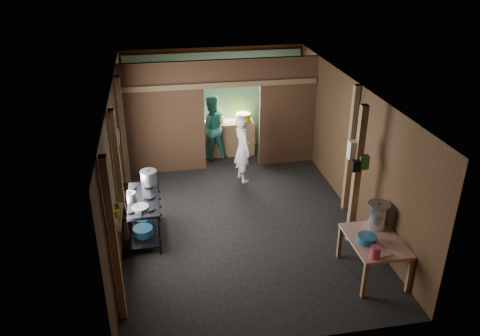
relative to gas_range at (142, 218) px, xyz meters
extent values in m
cube|color=black|center=(1.88, 0.52, -0.40)|extent=(4.50, 7.00, 0.00)
cube|color=#262625|center=(1.88, 0.52, 2.20)|extent=(4.50, 7.00, 0.00)
cube|color=#432F19|center=(1.88, 4.02, 0.90)|extent=(4.50, 0.00, 2.60)
cube|color=#432F19|center=(1.88, -2.98, 0.90)|extent=(4.50, 0.00, 2.60)
cube|color=#432F19|center=(-0.37, 0.52, 0.90)|extent=(0.00, 7.00, 2.60)
cube|color=#432F19|center=(4.13, 0.52, 0.90)|extent=(0.00, 7.00, 2.60)
cube|color=#4E351E|center=(0.55, 2.72, 0.90)|extent=(1.85, 0.10, 2.60)
cube|color=#4E351E|center=(3.46, 2.72, 0.90)|extent=(1.35, 0.10, 2.60)
cube|color=#4E351E|center=(2.13, 2.72, 1.90)|extent=(1.30, 0.10, 0.60)
cube|color=#629D99|center=(1.88, 3.96, 0.85)|extent=(4.40, 0.06, 2.50)
cube|color=brown|center=(2.18, 3.47, 0.02)|extent=(1.20, 0.50, 0.85)
cylinder|color=silver|center=(2.13, 3.92, 1.50)|extent=(0.20, 0.03, 0.20)
cube|color=brown|center=(-0.30, -2.08, 0.90)|extent=(0.10, 0.12, 2.60)
cube|color=brown|center=(-0.30, -0.28, 0.90)|extent=(0.10, 0.12, 2.60)
cube|color=brown|center=(-0.30, 1.72, 0.90)|extent=(0.10, 0.12, 2.60)
cube|color=brown|center=(4.06, 0.32, 0.90)|extent=(0.10, 0.12, 2.60)
cube|color=brown|center=(3.73, -0.78, 0.90)|extent=(0.12, 0.12, 2.60)
cube|color=brown|center=(1.88, 2.67, 1.65)|extent=(4.40, 0.12, 0.12)
cylinder|color=gray|center=(-0.33, 0.92, 1.25)|extent=(0.03, 0.34, 0.34)
cylinder|color=black|center=(-0.33, 1.32, 1.15)|extent=(0.03, 0.30, 0.30)
cube|color=brown|center=(-0.27, -1.58, 1.00)|extent=(0.14, 0.80, 0.03)
cylinder|color=silver|center=(-0.27, -1.83, 1.06)|extent=(0.07, 0.07, 0.10)
cylinder|color=#BDC900|center=(-0.27, -1.58, 1.06)|extent=(0.08, 0.08, 0.10)
cylinder|color=#2A7324|center=(-0.27, -1.36, 1.06)|extent=(0.06, 0.06, 0.10)
cube|color=silver|center=(3.68, -0.70, 1.38)|extent=(0.22, 0.15, 0.32)
cube|color=#2A7324|center=(3.80, -0.84, 1.20)|extent=(0.16, 0.12, 0.24)
cube|color=black|center=(3.66, -0.86, 1.15)|extent=(0.14, 0.10, 0.20)
cylinder|color=#1E587A|center=(0.00, -0.19, -0.17)|extent=(0.36, 0.36, 0.15)
cylinder|color=#1E587A|center=(0.00, 0.21, -0.18)|extent=(0.32, 0.32, 0.13)
cylinder|color=#1E587A|center=(3.54, -1.82, 0.32)|extent=(0.32, 0.32, 0.11)
cylinder|color=#B43856|center=(3.50, -2.22, 0.36)|extent=(0.19, 0.19, 0.18)
cube|color=silver|center=(3.65, -2.23, 0.27)|extent=(0.30, 0.08, 0.01)
cylinder|color=#BDC900|center=(2.54, 3.47, 0.55)|extent=(0.37, 0.37, 0.20)
cylinder|color=#93371C|center=(1.96, 3.47, 0.52)|extent=(0.13, 0.13, 0.15)
imported|color=white|center=(2.23, 1.95, 0.37)|extent=(0.48, 0.63, 1.54)
imported|color=#2D8674|center=(1.69, 3.27, 0.41)|extent=(0.86, 0.71, 1.62)
camera|label=1|loc=(0.41, -7.77, 4.68)|focal=36.23mm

